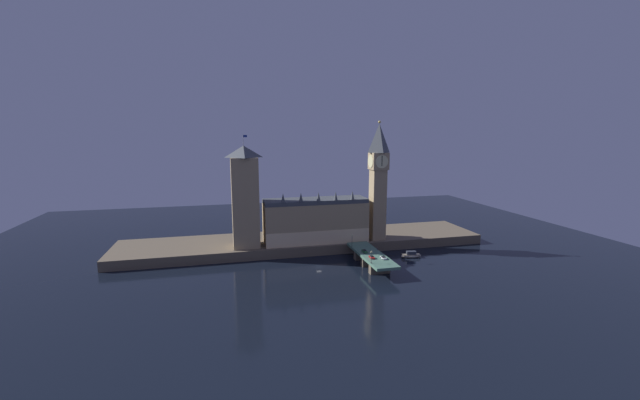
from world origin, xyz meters
name	(u,v)px	position (x,y,z in m)	size (l,w,h in m)	color
ground_plane	(319,267)	(0.00, 0.00, 0.00)	(400.00, 400.00, 0.00)	black
embankment	(304,242)	(0.00, 39.00, 2.79)	(220.00, 42.00, 5.58)	brown
parliament_hall	(315,220)	(5.07, 29.63, 18.34)	(60.73, 18.63, 30.69)	tan
clock_tower	(378,178)	(42.54, 25.65, 43.14)	(10.30, 10.41, 70.85)	tan
victoria_tower	(245,197)	(-35.56, 28.80, 34.16)	(14.90, 14.90, 62.93)	tan
bridge	(371,257)	(27.08, -5.00, 4.66)	(12.18, 46.00, 6.70)	#4C7560
car_northbound_lead	(365,251)	(24.40, -2.05, 7.36)	(1.89, 4.70, 1.41)	#235633
car_northbound_trail	(372,257)	(24.40, -12.52, 7.33)	(2.00, 4.17, 1.34)	red
car_southbound_lead	(383,258)	(29.76, -14.73, 7.33)	(2.05, 4.49, 1.33)	silver
pedestrian_mid_walk	(377,249)	(32.44, -0.41, 7.55)	(0.38, 0.38, 1.61)	black
street_lamp_near	(371,256)	(21.32, -19.72, 10.61)	(1.34, 0.60, 6.23)	#2D3333
street_lamp_far	(352,239)	(21.32, 9.72, 11.09)	(1.34, 0.60, 7.02)	#2D3333
boat_downstream	(411,255)	(54.09, 2.64, 1.35)	(12.04, 5.63, 3.70)	#B2A893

